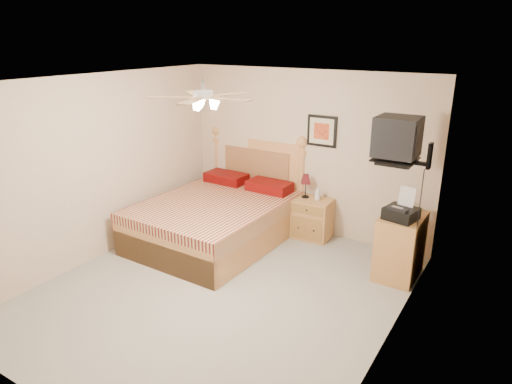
% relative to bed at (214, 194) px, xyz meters
% --- Properties ---
extents(floor, '(4.50, 4.50, 0.00)m').
position_rel_bed_xyz_m(floor, '(0.90, -1.12, -0.75)').
color(floor, gray).
rests_on(floor, ground).
extents(ceiling, '(4.00, 4.50, 0.04)m').
position_rel_bed_xyz_m(ceiling, '(0.90, -1.12, 1.75)').
color(ceiling, white).
rests_on(ceiling, ground).
extents(wall_back, '(4.00, 0.04, 2.50)m').
position_rel_bed_xyz_m(wall_back, '(0.90, 1.13, 0.50)').
color(wall_back, '#CCB196').
rests_on(wall_back, ground).
extents(wall_front, '(4.00, 0.04, 2.50)m').
position_rel_bed_xyz_m(wall_front, '(0.90, -3.37, 0.50)').
color(wall_front, '#CCB196').
rests_on(wall_front, ground).
extents(wall_left, '(0.04, 4.50, 2.50)m').
position_rel_bed_xyz_m(wall_left, '(-1.10, -1.12, 0.50)').
color(wall_left, '#CCB196').
rests_on(wall_left, ground).
extents(wall_right, '(0.04, 4.50, 2.50)m').
position_rel_bed_xyz_m(wall_right, '(2.90, -1.12, 0.50)').
color(wall_right, '#CCB196').
rests_on(wall_right, ground).
extents(bed, '(1.83, 2.37, 1.51)m').
position_rel_bed_xyz_m(bed, '(0.00, 0.00, 0.00)').
color(bed, '#C3824B').
rests_on(bed, ground).
extents(nightstand, '(0.59, 0.45, 0.61)m').
position_rel_bed_xyz_m(nightstand, '(1.18, 0.88, -0.45)').
color(nightstand, '#B17537').
rests_on(nightstand, ground).
extents(table_lamp, '(0.24, 0.24, 0.36)m').
position_rel_bed_xyz_m(table_lamp, '(1.03, 0.92, 0.04)').
color(table_lamp, '#521218').
rests_on(table_lamp, nightstand).
extents(lotion_bottle, '(0.10, 0.10, 0.22)m').
position_rel_bed_xyz_m(lotion_bottle, '(1.24, 0.91, -0.03)').
color(lotion_bottle, white).
rests_on(lotion_bottle, nightstand).
extents(framed_picture, '(0.46, 0.04, 0.46)m').
position_rel_bed_xyz_m(framed_picture, '(1.17, 1.11, 0.87)').
color(framed_picture, black).
rests_on(framed_picture, wall_back).
extents(dresser, '(0.50, 0.71, 0.83)m').
position_rel_bed_xyz_m(dresser, '(2.63, 0.40, -0.34)').
color(dresser, '#B06A36').
rests_on(dresser, ground).
extents(fax_machine, '(0.43, 0.44, 0.38)m').
position_rel_bed_xyz_m(fax_machine, '(2.63, 0.27, 0.27)').
color(fax_machine, black).
rests_on(fax_machine, dresser).
extents(magazine_lower, '(0.20, 0.26, 0.02)m').
position_rel_bed_xyz_m(magazine_lower, '(2.58, 0.67, 0.09)').
color(magazine_lower, '#BBB298').
rests_on(magazine_lower, dresser).
extents(magazine_upper, '(0.28, 0.30, 0.02)m').
position_rel_bed_xyz_m(magazine_upper, '(2.59, 0.69, 0.11)').
color(magazine_upper, gray).
rests_on(magazine_upper, magazine_lower).
extents(wall_tv, '(0.56, 0.46, 0.58)m').
position_rel_bed_xyz_m(wall_tv, '(2.65, 0.22, 1.06)').
color(wall_tv, black).
rests_on(wall_tv, wall_right).
extents(ceiling_fan, '(1.14, 1.14, 0.28)m').
position_rel_bed_xyz_m(ceiling_fan, '(0.90, -1.32, 1.61)').
color(ceiling_fan, white).
rests_on(ceiling_fan, ceiling).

